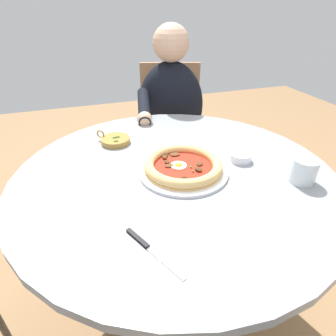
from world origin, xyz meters
The scene contains 9 objects.
ground_plane centered at (0.00, 0.00, -0.01)m, with size 6.00×6.00×0.02m, color olive.
dining_table centered at (0.00, 0.00, 0.59)m, with size 1.06×1.06×0.72m.
pizza_on_plate centered at (0.02, -0.01, 0.74)m, with size 0.30×0.30×0.04m.
water_glass centered at (0.35, -0.18, 0.76)m, with size 0.08×0.08×0.08m.
steak_knife centered at (-0.18, -0.29, 0.73)m, with size 0.09×0.18×0.01m.
ramekin_capers centered at (0.24, -0.01, 0.74)m, with size 0.07×0.07×0.03m.
olive_pan centered at (-0.16, 0.27, 0.73)m, with size 0.12×0.11×0.05m.
diner_person centered at (0.22, 0.69, 0.49)m, with size 0.45×0.48×1.12m.
cafe_chair_diner centered at (0.26, 0.83, 0.53)m, with size 0.51×0.51×0.89m.
Camera 1 is at (-0.27, -0.74, 1.21)m, focal length 29.60 mm.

